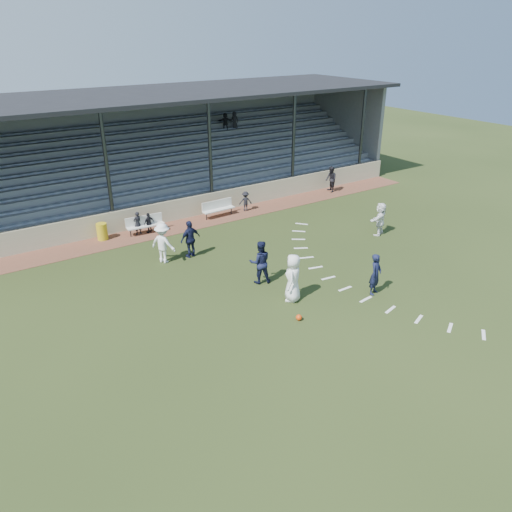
{
  "coord_description": "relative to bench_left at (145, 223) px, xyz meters",
  "views": [
    {
      "loc": [
        -10.61,
        -13.28,
        10.02
      ],
      "look_at": [
        0.0,
        2.5,
        1.3
      ],
      "focal_mm": 35.0,
      "sensor_mm": 36.0,
      "label": 1
    }
  ],
  "objects": [
    {
      "name": "ground",
      "position": [
        1.68,
        -10.6,
        -0.58
      ],
      "size": [
        90.0,
        90.0,
        0.0
      ],
      "primitive_type": "plane",
      "color": "#273415",
      "rests_on": "ground"
    },
    {
      "name": "cinder_track",
      "position": [
        1.68,
        -0.1,
        -0.57
      ],
      "size": [
        34.0,
        2.0,
        0.02
      ],
      "primitive_type": "cube",
      "color": "brown",
      "rests_on": "ground"
    },
    {
      "name": "retaining_wall",
      "position": [
        1.68,
        0.95,
        0.02
      ],
      "size": [
        34.0,
        0.18,
        1.2
      ],
      "primitive_type": "cube",
      "color": "#BCB490",
      "rests_on": "ground"
    },
    {
      "name": "bench_left",
      "position": [
        0.0,
        0.0,
        0.0
      ],
      "size": [
        2.02,
        0.58,
        0.95
      ],
      "rotation": [
        0.0,
        0.0,
        -0.06
      ],
      "color": "silver",
      "rests_on": "cinder_track"
    },
    {
      "name": "bench_right",
      "position": [
        4.52,
        0.08,
        0.0
      ],
      "size": [
        2.02,
        0.54,
        0.95
      ],
      "rotation": [
        0.0,
        0.0,
        0.05
      ],
      "color": "silver",
      "rests_on": "cinder_track"
    },
    {
      "name": "trash_bin",
      "position": [
        -2.19,
        0.38,
        -0.13
      ],
      "size": [
        0.54,
        0.54,
        0.87
      ],
      "primitive_type": "cylinder",
      "color": "gold",
      "rests_on": "cinder_track"
    },
    {
      "name": "football",
      "position": [
        1.37,
        -11.47,
        -0.47
      ],
      "size": [
        0.23,
        0.23,
        0.23
      ],
      "primitive_type": "sphere",
      "color": "#D43E0C",
      "rests_on": "ground"
    },
    {
      "name": "player_white_lead",
      "position": [
        2.12,
        -10.09,
        0.41
      ],
      "size": [
        1.14,
        1.13,
        1.99
      ],
      "primitive_type": "imported",
      "rotation": [
        0.0,
        0.0,
        3.9
      ],
      "color": "white",
      "rests_on": "ground"
    },
    {
      "name": "player_navy_lead",
      "position": [
        5.25,
        -11.54,
        0.3
      ],
      "size": [
        0.75,
        0.63,
        1.76
      ],
      "primitive_type": "imported",
      "rotation": [
        0.0,
        0.0,
        0.37
      ],
      "color": "#121632",
      "rests_on": "ground"
    },
    {
      "name": "player_navy_mid",
      "position": [
        1.9,
        -8.1,
        0.37
      ],
      "size": [
        1.14,
        1.03,
        1.92
      ],
      "primitive_type": "imported",
      "rotation": [
        0.0,
        0.0,
        2.74
      ],
      "color": "#121632",
      "rests_on": "ground"
    },
    {
      "name": "player_white_wing",
      "position": [
        -0.68,
        -3.9,
        0.37
      ],
      "size": [
        1.24,
        1.43,
        1.91
      ],
      "primitive_type": "imported",
      "rotation": [
        0.0,
        0.0,
        2.1
      ],
      "color": "white",
      "rests_on": "ground"
    },
    {
      "name": "player_navy_wing",
      "position": [
        0.65,
        -4.07,
        0.33
      ],
      "size": [
        1.12,
        0.6,
        1.83
      ],
      "primitive_type": "imported",
      "rotation": [
        0.0,
        0.0,
        3.29
      ],
      "color": "#121632",
      "rests_on": "ground"
    },
    {
      "name": "player_white_back",
      "position": [
        10.24,
        -7.09,
        0.3
      ],
      "size": [
        1.71,
        1.09,
        1.76
      ],
      "primitive_type": "imported",
      "rotation": [
        0.0,
        0.0,
        3.52
      ],
      "color": "white",
      "rests_on": "ground"
    },
    {
      "name": "official",
      "position": [
        13.15,
        0.03,
        0.28
      ],
      "size": [
        0.86,
        0.98,
        1.7
      ],
      "primitive_type": "imported",
      "rotation": [
        0.0,
        0.0,
        4.41
      ],
      "color": "black",
      "rests_on": "cinder_track"
    },
    {
      "name": "sub_left_near",
      "position": [
        -0.38,
        0.04,
        0.06
      ],
      "size": [
        0.51,
        0.39,
        1.24
      ],
      "primitive_type": "imported",
      "rotation": [
        0.0,
        0.0,
        3.38
      ],
      "color": "black",
      "rests_on": "cinder_track"
    },
    {
      "name": "sub_left_far",
      "position": [
        0.21,
        -0.09,
        -0.01
      ],
      "size": [
        0.7,
        0.45,
        1.1
      ],
      "primitive_type": "imported",
      "rotation": [
        0.0,
        0.0,
        3.45
      ],
      "color": "black",
      "rests_on": "cinder_track"
    },
    {
      "name": "sub_right",
      "position": [
        6.37,
        -0.01,
        0.03
      ],
      "size": [
        0.88,
        0.69,
        1.19
      ],
      "primitive_type": "imported",
      "rotation": [
        0.0,
        0.0,
        2.77
      ],
      "color": "black",
      "rests_on": "cinder_track"
    },
    {
      "name": "grandstand",
      "position": [
        1.69,
        5.66,
        1.62
      ],
      "size": [
        34.6,
        9.0,
        6.61
      ],
      "color": "slate",
      "rests_on": "ground"
    },
    {
      "name": "penalty_arc",
      "position": [
        5.81,
        -10.6,
        -0.58
      ],
      "size": [
        3.89,
        14.63,
        0.01
      ],
      "color": "white",
      "rests_on": "ground"
    }
  ]
}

